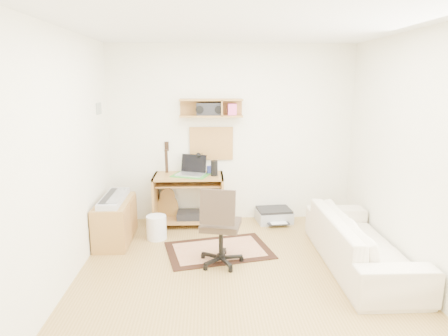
{
  "coord_description": "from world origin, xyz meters",
  "views": [
    {
      "loc": [
        -0.35,
        -3.87,
        2.08
      ],
      "look_at": [
        -0.15,
        1.05,
        1.0
      ],
      "focal_mm": 31.96,
      "sensor_mm": 36.0,
      "label": 1
    }
  ],
  "objects_px": {
    "task_chair": "(221,225)",
    "cabinet": "(115,221)",
    "desk": "(189,200)",
    "printer": "(274,216)",
    "sofa": "(361,233)"
  },
  "relations": [
    {
      "from": "task_chair",
      "to": "cabinet",
      "type": "distance_m",
      "value": 1.56
    },
    {
      "from": "desk",
      "to": "task_chair",
      "type": "height_order",
      "value": "task_chair"
    },
    {
      "from": "task_chair",
      "to": "printer",
      "type": "height_order",
      "value": "task_chair"
    },
    {
      "from": "sofa",
      "to": "desk",
      "type": "bearing_deg",
      "value": 55.04
    },
    {
      "from": "printer",
      "to": "sofa",
      "type": "bearing_deg",
      "value": -70.26
    },
    {
      "from": "desk",
      "to": "cabinet",
      "type": "height_order",
      "value": "desk"
    },
    {
      "from": "printer",
      "to": "cabinet",
      "type": "bearing_deg",
      "value": -170.57
    },
    {
      "from": "sofa",
      "to": "task_chair",
      "type": "bearing_deg",
      "value": 86.06
    },
    {
      "from": "task_chair",
      "to": "sofa",
      "type": "distance_m",
      "value": 1.6
    },
    {
      "from": "printer",
      "to": "sofa",
      "type": "relative_size",
      "value": 0.25
    },
    {
      "from": "printer",
      "to": "sofa",
      "type": "xyz_separation_m",
      "value": [
        0.75,
        -1.49,
        0.3
      ]
    },
    {
      "from": "task_chair",
      "to": "sofa",
      "type": "height_order",
      "value": "task_chair"
    },
    {
      "from": "task_chair",
      "to": "printer",
      "type": "relative_size",
      "value": 1.88
    },
    {
      "from": "desk",
      "to": "printer",
      "type": "relative_size",
      "value": 1.98
    },
    {
      "from": "desk",
      "to": "printer",
      "type": "height_order",
      "value": "desk"
    }
  ]
}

